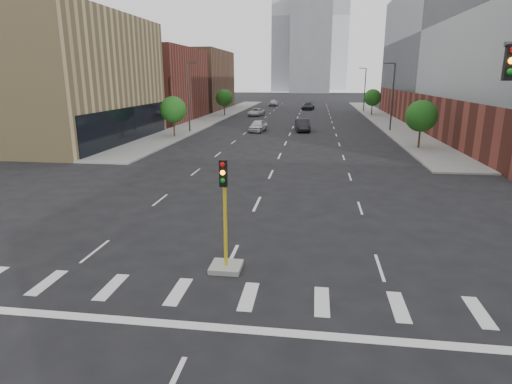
% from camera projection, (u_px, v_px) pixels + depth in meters
% --- Properties ---
extents(sidewalk_left_far, '(5.00, 92.00, 0.15)m').
position_uv_depth(sidewalk_left_far, '(218.00, 116.00, 80.89)').
color(sidewalk_left_far, gray).
rests_on(sidewalk_left_far, ground).
extents(sidewalk_right_far, '(5.00, 92.00, 0.15)m').
position_uv_depth(sidewalk_right_far, '(381.00, 118.00, 76.93)').
color(sidewalk_right_far, gray).
rests_on(sidewalk_right_far, ground).
extents(building_left_mid, '(20.00, 24.00, 14.00)m').
position_uv_depth(building_left_mid, '(42.00, 79.00, 48.22)').
color(building_left_mid, tan).
rests_on(building_left_mid, ground).
extents(building_left_far_a, '(20.00, 22.00, 12.00)m').
position_uv_depth(building_left_far_a, '(136.00, 84.00, 73.34)').
color(building_left_far_a, brown).
rests_on(building_left_far_a, ground).
extents(building_left_far_b, '(20.00, 24.00, 13.00)m').
position_uv_depth(building_left_far_b, '(182.00, 80.00, 98.07)').
color(building_left_far_b, brown).
rests_on(building_left_far_b, ground).
extents(building_right_main, '(24.00, 70.00, 22.00)m').
position_uv_depth(building_right_main, '(510.00, 49.00, 58.77)').
color(building_right_main, brown).
rests_on(building_right_main, ground).
extents(tower_left, '(22.00, 22.00, 70.00)m').
position_uv_depth(tower_left, '(296.00, 18.00, 210.42)').
color(tower_left, '#B2B7BC').
rests_on(tower_left, ground).
extents(tower_right, '(20.00, 20.00, 80.00)m').
position_uv_depth(tower_right, '(331.00, 17.00, 244.98)').
color(tower_right, '#B2B7BC').
rests_on(tower_right, ground).
extents(tower_mid, '(18.00, 18.00, 44.00)m').
position_uv_depth(tower_mid, '(311.00, 43.00, 193.64)').
color(tower_mid, slate).
rests_on(tower_mid, ground).
extents(median_traffic_signal, '(1.20, 1.20, 4.40)m').
position_uv_depth(median_traffic_signal, '(226.00, 247.00, 16.49)').
color(median_traffic_signal, '#999993').
rests_on(median_traffic_signal, ground).
extents(streetlight_right_a, '(1.60, 0.22, 9.07)m').
position_uv_depth(streetlight_right_a, '(392.00, 94.00, 57.68)').
color(streetlight_right_a, '#2D2D30').
rests_on(streetlight_right_a, ground).
extents(streetlight_right_b, '(1.60, 0.22, 9.07)m').
position_uv_depth(streetlight_right_b, '(365.00, 88.00, 91.15)').
color(streetlight_right_b, '#2D2D30').
rests_on(streetlight_right_b, ground).
extents(streetlight_left, '(1.60, 0.22, 9.07)m').
position_uv_depth(streetlight_left, '(189.00, 94.00, 56.44)').
color(streetlight_left, '#2D2D30').
rests_on(streetlight_left, ground).
extents(tree_left_near, '(3.20, 3.20, 4.85)m').
position_uv_depth(tree_left_near, '(173.00, 110.00, 52.16)').
color(tree_left_near, '#382619').
rests_on(tree_left_near, ground).
extents(tree_left_far, '(3.20, 3.20, 4.85)m').
position_uv_depth(tree_left_far, '(224.00, 98.00, 80.84)').
color(tree_left_far, '#382619').
rests_on(tree_left_far, ground).
extents(tree_right_near, '(3.20, 3.20, 4.85)m').
position_uv_depth(tree_right_near, '(421.00, 116.00, 43.69)').
color(tree_right_near, '#382619').
rests_on(tree_right_near, ground).
extents(tree_right_far, '(3.20, 3.20, 4.85)m').
position_uv_depth(tree_right_far, '(373.00, 98.00, 81.93)').
color(tree_right_far, '#382619').
rests_on(tree_right_far, ground).
extents(car_near_left, '(2.36, 4.78, 1.57)m').
position_uv_depth(car_near_left, '(258.00, 126.00, 58.36)').
color(car_near_left, silver).
rests_on(car_near_left, ground).
extents(car_mid_right, '(2.37, 5.21, 1.66)m').
position_uv_depth(car_mid_right, '(302.00, 125.00, 58.68)').
color(car_mid_right, black).
rests_on(car_mid_right, ground).
extents(car_far_left, '(3.05, 5.37, 1.41)m').
position_uv_depth(car_far_left, '(256.00, 112.00, 81.62)').
color(car_far_left, '#B7B7B7').
rests_on(car_far_left, ground).
extents(car_deep_right, '(3.09, 5.84, 1.61)m').
position_uv_depth(car_deep_right, '(308.00, 106.00, 96.58)').
color(car_deep_right, black).
rests_on(car_deep_right, ground).
extents(car_distant, '(2.20, 4.93, 1.64)m').
position_uv_depth(car_distant, '(274.00, 103.00, 108.31)').
color(car_distant, '#A4A3A8').
rests_on(car_distant, ground).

